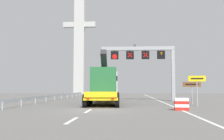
% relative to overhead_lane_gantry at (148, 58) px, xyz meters
% --- Properties ---
extents(ground, '(112.00, 112.00, 0.00)m').
position_rel_overhead_lane_gantry_xyz_m(ground, '(-4.80, -12.62, -5.35)').
color(ground, slate).
extents(lane_markings, '(0.20, 64.12, 0.01)m').
position_rel_overhead_lane_gantry_xyz_m(lane_markings, '(-5.28, 12.14, -5.34)').
color(lane_markings, silver).
rests_on(lane_markings, ground).
extents(edge_line_right, '(0.20, 63.00, 0.01)m').
position_rel_overhead_lane_gantry_xyz_m(edge_line_right, '(1.40, -0.62, -5.34)').
color(edge_line_right, silver).
rests_on(edge_line_right, ground).
extents(overhead_lane_gantry, '(9.28, 0.90, 7.07)m').
position_rel_overhead_lane_gantry_xyz_m(overhead_lane_gantry, '(0.00, 0.00, 0.00)').
color(overhead_lane_gantry, '#9EA0A5').
rests_on(overhead_lane_gantry, ground).
extents(heavy_haul_truck_yellow, '(3.49, 14.14, 5.30)m').
position_rel_overhead_lane_gantry_xyz_m(heavy_haul_truck_yellow, '(-5.00, -2.99, -3.36)').
color(heavy_haul_truck_yellow, yellow).
rests_on(heavy_haul_truck_yellow, ground).
extents(exit_sign_yellow, '(1.54, 0.15, 2.71)m').
position_rel_overhead_lane_gantry_xyz_m(exit_sign_yellow, '(3.70, -8.13, -3.29)').
color(exit_sign_yellow, '#9EA0A5').
rests_on(exit_sign_yellow, ground).
extents(tourist_info_sign_brown, '(1.74, 0.15, 2.21)m').
position_rel_overhead_lane_gantry_xyz_m(tourist_info_sign_brown, '(3.73, -6.14, -3.64)').
color(tourist_info_sign_brown, '#9EA0A5').
rests_on(tourist_info_sign_brown, ground).
extents(crash_barrier_striped, '(1.03, 0.56, 0.90)m').
position_rel_overhead_lane_gantry_xyz_m(crash_barrier_striped, '(1.38, -12.50, -4.90)').
color(crash_barrier_striped, red).
rests_on(crash_barrier_striped, ground).
extents(guardrail_left, '(0.13, 32.85, 0.76)m').
position_rel_overhead_lane_gantry_xyz_m(guardrail_left, '(-11.82, 1.81, -4.79)').
color(guardrail_left, '#999EA3').
rests_on(guardrail_left, ground).
extents(bridge_pylon_distant, '(9.00, 2.00, 30.94)m').
position_rel_overhead_lane_gantry_xyz_m(bridge_pylon_distant, '(-16.00, 36.97, 10.51)').
color(bridge_pylon_distant, '#B7B7B2').
rests_on(bridge_pylon_distant, ground).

